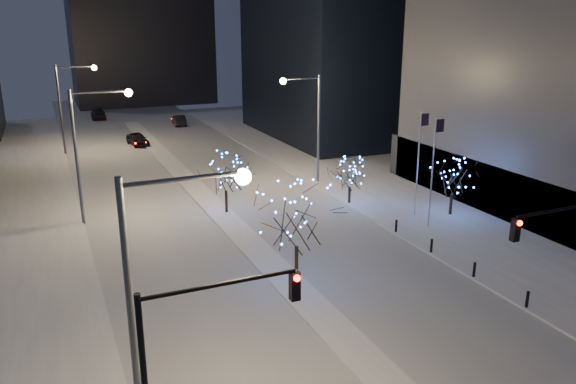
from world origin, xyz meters
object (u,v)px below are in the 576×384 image
traffic_signal_east (570,250)px  car_far (98,114)px  street_lamp_east (310,115)px  car_mid (179,120)px  holiday_tree_median_near (297,217)px  holiday_tree_median_far (225,174)px  car_near (138,139)px  street_lamp_w_mid (90,137)px  street_lamp_w_near (161,276)px  holiday_tree_plaza_far (350,174)px  holiday_tree_plaza_near (453,178)px  traffic_signal_west (194,350)px  street_lamp_w_far (69,97)px

traffic_signal_east → car_far: bearing=99.8°
street_lamp_east → car_mid: (-3.92, 35.33, -5.70)m
holiday_tree_median_near → holiday_tree_median_far: holiday_tree_median_near is taller
traffic_signal_east → holiday_tree_median_near: bearing=127.9°
traffic_signal_east → holiday_tree_median_near: traffic_signal_east is taller
car_near → car_far: car_near is taller
street_lamp_w_mid → street_lamp_east: bearing=9.0°
street_lamp_w_near → traffic_signal_east: bearing=-3.2°
holiday_tree_median_far → street_lamp_east: bearing=27.4°
holiday_tree_plaza_far → car_far: bearing=105.4°
car_mid → holiday_tree_plaza_near: (10.08, -47.81, 2.33)m
traffic_signal_west → holiday_tree_median_far: 26.63m
car_near → car_far: (-2.34, 22.11, -0.03)m
traffic_signal_west → holiday_tree_median_far: bearing=70.4°
street_lamp_w_mid → traffic_signal_east: bearing=-55.5°
street_lamp_w_near → traffic_signal_west: size_ratio=1.43×
street_lamp_w_far → car_mid: bearing=41.4°
car_far → traffic_signal_east: bearing=-77.3°
car_mid → holiday_tree_median_far: holiday_tree_median_far is taller
holiday_tree_plaza_far → street_lamp_w_near: bearing=-132.5°
traffic_signal_west → holiday_tree_median_far: traffic_signal_west is taller
street_lamp_w_mid → holiday_tree_median_near: 18.03m
street_lamp_w_near → street_lamp_w_far: size_ratio=1.00×
holiday_tree_plaza_far → holiday_tree_median_near: bearing=-131.3°
traffic_signal_west → holiday_tree_plaza_near: 30.32m
street_lamp_w_far → car_far: (4.97, 23.79, -5.76)m
street_lamp_w_near → street_lamp_w_far: bearing=90.0°
holiday_tree_median_near → holiday_tree_median_far: bearing=90.0°
street_lamp_w_mid → holiday_tree_median_far: street_lamp_w_mid is taller
street_lamp_east → car_near: size_ratio=2.21×
traffic_signal_east → car_near: bearing=101.3°
street_lamp_w_mid → car_mid: size_ratio=2.20×
traffic_signal_west → holiday_tree_median_near: size_ratio=1.17×
car_far → holiday_tree_median_far: bearing=-82.1°
street_lamp_east → car_near: 27.02m
car_far → holiday_tree_plaza_near: holiday_tree_plaza_near is taller
car_near → street_lamp_w_near: bearing=-106.8°
traffic_signal_east → holiday_tree_plaza_near: bearing=66.1°
street_lamp_w_near → traffic_signal_east: 17.99m
street_lamp_east → traffic_signal_east: (-1.14, -29.00, -1.69)m
street_lamp_w_far → traffic_signal_west: bearing=-89.5°
street_lamp_east → holiday_tree_plaza_far: street_lamp_east is taller
holiday_tree_median_far → street_lamp_w_mid: bearing=168.2°
traffic_signal_east → car_far: size_ratio=1.37×
street_lamp_w_far → traffic_signal_west: size_ratio=1.43×
street_lamp_w_near → car_near: size_ratio=2.21×
traffic_signal_east → holiday_tree_plaza_far: traffic_signal_east is taller
traffic_signal_east → street_lamp_east: bearing=87.7°
street_lamp_w_far → car_near: street_lamp_w_far is taller
car_near → holiday_tree_median_far: 28.83m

